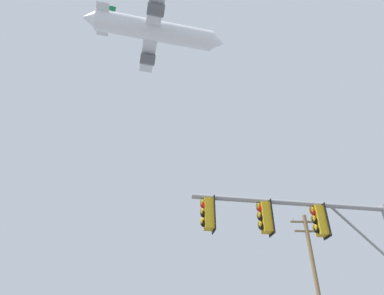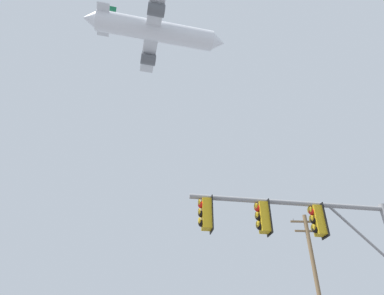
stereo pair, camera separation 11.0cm
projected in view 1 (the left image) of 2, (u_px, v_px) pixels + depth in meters
signal_pole_near at (318, 242)px, 9.88m from camera, size 6.32×0.95×5.96m
utility_pole at (318, 289)px, 22.29m from camera, size 2.20×0.28×10.83m
airplane at (155, 31)px, 60.17m from camera, size 25.39×19.61×6.92m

